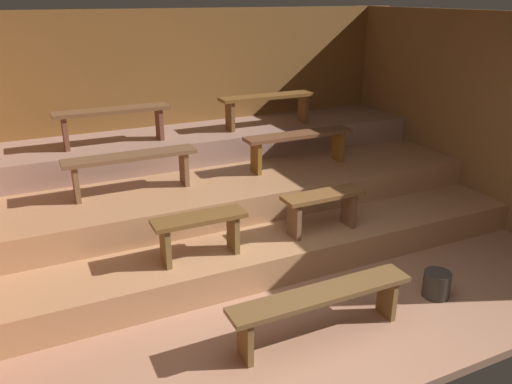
% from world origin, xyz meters
% --- Properties ---
extents(ground, '(6.83, 4.93, 0.08)m').
position_xyz_m(ground, '(0.00, 2.06, -0.04)').
color(ground, '#A06F55').
extents(wall_back, '(6.83, 0.06, 2.44)m').
position_xyz_m(wall_back, '(0.00, 4.16, 1.22)').
color(wall_back, brown).
rests_on(wall_back, ground).
extents(wall_right, '(0.06, 4.93, 2.44)m').
position_xyz_m(wall_right, '(3.04, 2.06, 1.22)').
color(wall_right, brown).
rests_on(wall_right, ground).
extents(platform_lower, '(6.03, 2.96, 0.32)m').
position_xyz_m(platform_lower, '(0.00, 2.65, 0.16)').
color(platform_lower, '#AA7750').
rests_on(platform_lower, ground).
extents(platform_middle, '(6.03, 2.19, 0.32)m').
position_xyz_m(platform_middle, '(0.00, 3.03, 0.47)').
color(platform_middle, '#A8754F').
rests_on(platform_middle, platform_lower).
extents(platform_upper, '(6.03, 1.04, 0.32)m').
position_xyz_m(platform_upper, '(0.00, 3.61, 0.79)').
color(platform_upper, '#977161').
rests_on(platform_upper, platform_middle).
extents(bench_floor_center, '(1.57, 0.26, 0.42)m').
position_xyz_m(bench_floor_center, '(-0.04, 0.39, 0.33)').
color(bench_floor_center, brown).
rests_on(bench_floor_center, ground).
extents(bench_lower_left, '(0.87, 0.26, 0.42)m').
position_xyz_m(bench_lower_left, '(-0.66, 1.51, 0.62)').
color(bench_lower_left, brown).
rests_on(bench_lower_left, platform_lower).
extents(bench_lower_right, '(0.87, 0.26, 0.42)m').
position_xyz_m(bench_lower_right, '(0.66, 1.51, 0.62)').
color(bench_lower_right, brown).
rests_on(bench_lower_right, platform_lower).
extents(bench_middle_left, '(1.38, 0.26, 0.42)m').
position_xyz_m(bench_middle_left, '(-1.01, 2.64, 0.96)').
color(bench_middle_left, brown).
rests_on(bench_middle_left, platform_middle).
extents(bench_middle_right, '(1.38, 0.26, 0.42)m').
position_xyz_m(bench_middle_right, '(1.01, 2.64, 0.96)').
color(bench_middle_right, brown).
rests_on(bench_middle_right, platform_middle).
extents(bench_upper_left, '(1.33, 0.26, 0.42)m').
position_xyz_m(bench_upper_left, '(-1.01, 3.48, 1.27)').
color(bench_upper_left, brown).
rests_on(bench_upper_left, platform_upper).
extents(bench_upper_right, '(1.33, 0.26, 0.42)m').
position_xyz_m(bench_upper_right, '(1.01, 3.48, 1.27)').
color(bench_upper_right, brown).
rests_on(bench_upper_right, platform_upper).
extents(pail_floor, '(0.25, 0.25, 0.25)m').
position_xyz_m(pail_floor, '(1.24, 0.44, 0.12)').
color(pail_floor, '#332D28').
rests_on(pail_floor, ground).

